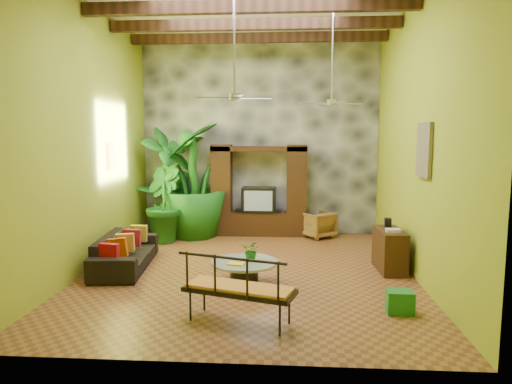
# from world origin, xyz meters

# --- Properties ---
(ground) EXTENTS (7.00, 7.00, 0.00)m
(ground) POSITION_xyz_m (0.00, 0.00, 0.00)
(ground) COLOR brown
(ground) RESTS_ON ground
(back_wall) EXTENTS (6.00, 0.02, 5.00)m
(back_wall) POSITION_xyz_m (0.00, 3.50, 2.50)
(back_wall) COLOR #9FA625
(back_wall) RESTS_ON ground
(left_wall) EXTENTS (0.02, 7.00, 5.00)m
(left_wall) POSITION_xyz_m (-3.00, 0.00, 2.50)
(left_wall) COLOR #9FA625
(left_wall) RESTS_ON ground
(right_wall) EXTENTS (0.02, 7.00, 5.00)m
(right_wall) POSITION_xyz_m (3.00, 0.00, 2.50)
(right_wall) COLOR #9FA625
(right_wall) RESTS_ON ground
(stone_accent_wall) EXTENTS (5.98, 0.10, 4.98)m
(stone_accent_wall) POSITION_xyz_m (0.00, 3.44, 2.50)
(stone_accent_wall) COLOR #33343A
(stone_accent_wall) RESTS_ON ground
(ceiling_beams) EXTENTS (5.95, 5.36, 0.22)m
(ceiling_beams) POSITION_xyz_m (0.00, 0.00, 4.78)
(ceiling_beams) COLOR #391E12
(ceiling_beams) RESTS_ON ceiling
(entertainment_center) EXTENTS (2.40, 0.55, 2.30)m
(entertainment_center) POSITION_xyz_m (0.00, 3.14, 0.97)
(entertainment_center) COLOR #32190D
(entertainment_center) RESTS_ON ground
(ceiling_fan_front) EXTENTS (1.28, 1.28, 1.86)m
(ceiling_fan_front) POSITION_xyz_m (-0.20, -0.40, 3.40)
(ceiling_fan_front) COLOR #B4B4B9
(ceiling_fan_front) RESTS_ON ceiling
(ceiling_fan_back) EXTENTS (1.28, 1.28, 1.86)m
(ceiling_fan_back) POSITION_xyz_m (1.60, 1.20, 3.40)
(ceiling_fan_back) COLOR #B4B4B9
(ceiling_fan_back) RESTS_ON ceiling
(wall_art_mask) EXTENTS (0.06, 0.32, 0.55)m
(wall_art_mask) POSITION_xyz_m (-2.96, 1.00, 2.10)
(wall_art_mask) COLOR gold
(wall_art_mask) RESTS_ON left_wall
(wall_art_painting) EXTENTS (0.06, 0.70, 0.90)m
(wall_art_painting) POSITION_xyz_m (2.96, -0.60, 2.30)
(wall_art_painting) COLOR #215579
(wall_art_painting) RESTS_ON right_wall
(sofa) EXTENTS (1.07, 2.27, 0.64)m
(sofa) POSITION_xyz_m (-2.38, 0.05, 0.32)
(sofa) COLOR black
(sofa) RESTS_ON ground
(wicker_armchair) EXTENTS (0.98, 0.98, 0.65)m
(wicker_armchair) POSITION_xyz_m (1.49, 2.95, 0.32)
(wicker_armchair) COLOR #986337
(wicker_armchair) RESTS_ON ground
(tall_plant_a) EXTENTS (1.60, 1.75, 2.76)m
(tall_plant_a) POSITION_xyz_m (-2.28, 2.95, 1.38)
(tall_plant_a) COLOR #1A6321
(tall_plant_a) RESTS_ON ground
(tall_plant_b) EXTENTS (1.23, 1.30, 1.85)m
(tall_plant_b) POSITION_xyz_m (-2.27, 2.28, 0.92)
(tall_plant_b) COLOR #1A631F
(tall_plant_b) RESTS_ON ground
(tall_plant_c) EXTENTS (1.75, 1.75, 2.85)m
(tall_plant_c) POSITION_xyz_m (-1.63, 2.85, 1.43)
(tall_plant_c) COLOR #1A651B
(tall_plant_c) RESTS_ON ground
(coffee_table) EXTENTS (1.14, 1.14, 0.40)m
(coffee_table) POSITION_xyz_m (-0.01, -0.75, 0.26)
(coffee_table) COLOR black
(coffee_table) RESTS_ON ground
(centerpiece_plant) EXTENTS (0.39, 0.37, 0.35)m
(centerpiece_plant) POSITION_xyz_m (0.12, -0.70, 0.58)
(centerpiece_plant) COLOR #1A621A
(centerpiece_plant) RESTS_ON coffee_table
(yellow_tray) EXTENTS (0.29, 0.23, 0.03)m
(yellow_tray) POSITION_xyz_m (-0.12, -0.97, 0.41)
(yellow_tray) COLOR yellow
(yellow_tray) RESTS_ON coffee_table
(iron_bench) EXTENTS (1.61, 0.99, 0.57)m
(iron_bench) POSITION_xyz_m (0.08, -2.44, 0.54)
(iron_bench) COLOR black
(iron_bench) RESTS_ON ground
(side_console) EXTENTS (0.48, 1.00, 0.78)m
(side_console) POSITION_xyz_m (2.65, 0.21, 0.39)
(side_console) COLOR #371C11
(side_console) RESTS_ON ground
(green_bin) EXTENTS (0.38, 0.29, 0.33)m
(green_bin) POSITION_xyz_m (2.35, -1.87, 0.16)
(green_bin) COLOR #207B39
(green_bin) RESTS_ON ground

